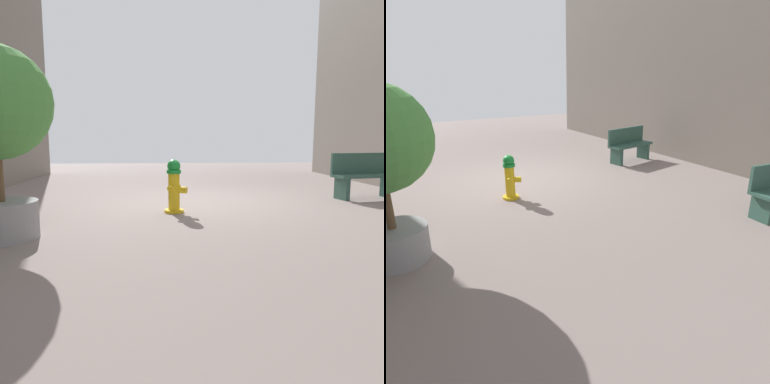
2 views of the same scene
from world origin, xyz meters
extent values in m
plane|color=gray|center=(0.00, 0.00, 0.00)|extent=(23.40, 23.40, 0.00)
cylinder|color=gold|center=(0.63, 1.18, 0.03)|extent=(0.33, 0.33, 0.05)
cylinder|color=gold|center=(0.63, 1.18, 0.36)|extent=(0.19, 0.19, 0.62)
cylinder|color=#198C33|center=(0.63, 1.18, 0.70)|extent=(0.24, 0.24, 0.06)
sphere|color=#198C33|center=(0.63, 1.18, 0.79)|extent=(0.22, 0.22, 0.22)
cylinder|color=gold|center=(0.58, 1.05, 0.44)|extent=(0.13, 0.15, 0.09)
cylinder|color=gold|center=(0.69, 1.31, 0.44)|extent=(0.13, 0.15, 0.09)
cylinder|color=gold|center=(0.49, 1.24, 0.40)|extent=(0.17, 0.16, 0.11)
cube|color=#33594C|center=(-2.87, 0.09, 0.23)|extent=(0.17, 0.41, 0.45)
cube|color=#33594C|center=(-3.43, -0.01, 0.48)|extent=(1.49, 0.69, 0.06)
cube|color=#33594C|center=(-3.40, -0.20, 0.73)|extent=(1.43, 0.31, 0.44)
cylinder|color=gray|center=(2.84, 2.73, 0.24)|extent=(0.88, 0.88, 0.48)
camera|label=1|loc=(0.83, 7.52, 1.26)|focal=35.25mm
camera|label=2|loc=(2.85, 7.59, 2.45)|focal=32.26mm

